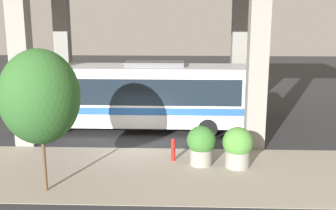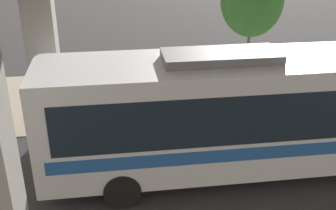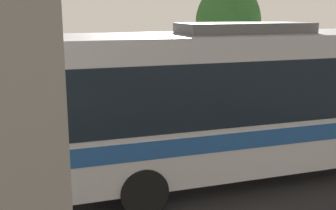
% 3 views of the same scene
% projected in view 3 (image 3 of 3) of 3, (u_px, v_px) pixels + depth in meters
% --- Properties ---
extents(ground_plane, '(80.00, 80.00, 0.00)m').
position_uv_depth(ground_plane, '(211.00, 139.00, 13.66)').
color(ground_plane, '#2D2D30').
rests_on(ground_plane, ground).
extents(sidewalk_strip, '(6.00, 40.00, 0.02)m').
position_uv_depth(sidewalk_strip, '(180.00, 117.00, 16.43)').
color(sidewalk_strip, gray).
rests_on(sidewalk_strip, ground).
extents(bus, '(2.66, 12.50, 3.81)m').
position_uv_depth(bus, '(287.00, 93.00, 10.56)').
color(bus, silver).
rests_on(bus, ground).
extents(fire_hydrant, '(0.39, 0.19, 1.04)m').
position_uv_depth(fire_hydrant, '(147.00, 116.00, 14.49)').
color(fire_hydrant, red).
rests_on(fire_hydrant, ground).
extents(planter_front, '(1.24, 1.24, 1.72)m').
position_uv_depth(planter_front, '(110.00, 105.00, 14.42)').
color(planter_front, gray).
rests_on(planter_front, ground).
extents(planter_middle, '(1.29, 1.29, 1.75)m').
position_uv_depth(planter_middle, '(64.00, 107.00, 14.16)').
color(planter_middle, gray).
rests_on(planter_middle, ground).
extents(street_tree_near, '(2.82, 2.82, 5.25)m').
position_uv_depth(street_tree_near, '(228.00, 22.00, 18.28)').
color(street_tree_near, brown).
rests_on(street_tree_near, ground).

